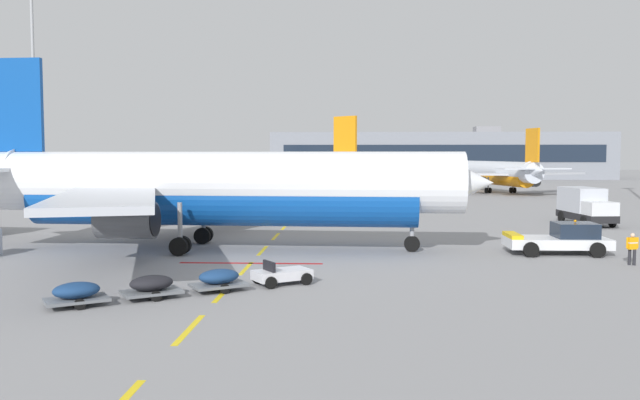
{
  "coord_description": "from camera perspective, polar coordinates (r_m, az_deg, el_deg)",
  "views": [
    {
      "loc": [
        23.64,
        -14.16,
        6.07
      ],
      "look_at": [
        21.27,
        33.67,
        2.71
      ],
      "focal_mm": 37.21,
      "sensor_mm": 36.0,
      "label": 1
    }
  ],
  "objects": [
    {
      "name": "ground",
      "position": [
        56.9,
        19.55,
        -2.35
      ],
      "size": [
        400.0,
        400.0,
        0.0
      ],
      "primitive_type": "plane",
      "color": "gray"
    },
    {
      "name": "apron_paint_markings",
      "position": [
        51.2,
        -3.51,
        -2.8
      ],
      "size": [
        8.0,
        93.09,
        0.01
      ],
      "color": "yellow",
      "rests_on": "ground"
    },
    {
      "name": "airliner_foreground",
      "position": [
        42.47,
        -9.12,
        1.1
      ],
      "size": [
        34.77,
        34.6,
        12.2
      ],
      "color": "white",
      "rests_on": "ground"
    },
    {
      "name": "pushback_tug",
      "position": [
        42.77,
        19.98,
        -3.17
      ],
      "size": [
        6.02,
        3.23,
        2.08
      ],
      "color": "silver",
      "rests_on": "ground"
    },
    {
      "name": "airliner_mid_left",
      "position": [
        106.62,
        15.02,
        2.28
      ],
      "size": [
        26.47,
        27.14,
        9.61
      ],
      "color": "silver",
      "rests_on": "ground"
    },
    {
      "name": "airliner_far_center",
      "position": [
        99.43,
        -3.06,
        2.59
      ],
      "size": [
        27.6,
        25.79,
        11.15
      ],
      "color": "white",
      "rests_on": "ground"
    },
    {
      "name": "fuel_service_truck",
      "position": [
        61.25,
        21.84,
        -0.42
      ],
      "size": [
        3.21,
        7.21,
        3.14
      ],
      "color": "black",
      "rests_on": "ground"
    },
    {
      "name": "baggage_train",
      "position": [
        29.31,
        -11.39,
        -6.96
      ],
      "size": [
        10.56,
        7.47,
        1.14
      ],
      "color": "silver",
      "rests_on": "ground"
    },
    {
      "name": "ground_crew_worker",
      "position": [
        39.93,
        25.27,
        -3.66
      ],
      "size": [
        0.7,
        0.36,
        1.76
      ],
      "color": "#232328",
      "rests_on": "ground"
    },
    {
      "name": "apron_light_mast_near",
      "position": [
        88.05,
        -23.47,
        11.73
      ],
      "size": [
        1.8,
        1.8,
        30.27
      ],
      "color": "slate",
      "rests_on": "ground"
    },
    {
      "name": "terminal_satellite",
      "position": [
        168.68,
        10.04,
        3.79
      ],
      "size": [
        81.38,
        22.09,
        12.75
      ],
      "color": "gray",
      "rests_on": "ground"
    }
  ]
}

